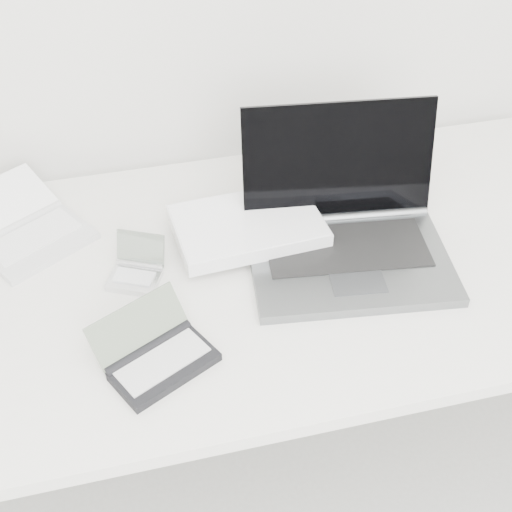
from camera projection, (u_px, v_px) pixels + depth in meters
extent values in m
cube|color=white|center=(265.00, 268.00, 1.47)|extent=(1.60, 0.80, 0.03)
cylinder|color=silver|center=(481.00, 240.00, 2.10)|extent=(0.04, 0.04, 0.70)
cube|color=slate|center=(350.00, 264.00, 1.44)|extent=(0.43, 0.32, 0.02)
cube|color=black|center=(347.00, 247.00, 1.46)|extent=(0.35, 0.19, 0.00)
cube|color=black|center=(338.00, 161.00, 1.48)|extent=(0.41, 0.12, 0.25)
cylinder|color=slate|center=(337.00, 218.00, 1.53)|extent=(0.39, 0.07, 0.02)
cube|color=#3B3E41|center=(358.00, 282.00, 1.38)|extent=(0.11, 0.08, 0.00)
cube|color=white|center=(248.00, 226.00, 1.49)|extent=(0.32, 0.22, 0.03)
cube|color=white|center=(248.00, 220.00, 1.48)|extent=(0.31, 0.22, 0.00)
cube|color=silver|center=(38.00, 243.00, 1.49)|extent=(0.26, 0.23, 0.02)
cube|color=silver|center=(33.00, 236.00, 1.50)|extent=(0.21, 0.17, 0.00)
cube|color=white|center=(0.00, 203.00, 1.55)|extent=(0.25, 0.22, 0.05)
cylinder|color=silver|center=(19.00, 225.00, 1.53)|extent=(0.19, 0.12, 0.02)
cube|color=silver|center=(134.00, 280.00, 1.41)|extent=(0.12, 0.11, 0.01)
cube|color=silver|center=(134.00, 277.00, 1.41)|extent=(0.09, 0.07, 0.00)
cube|color=gray|center=(141.00, 248.00, 1.42)|extent=(0.10, 0.07, 0.07)
cylinder|color=silver|center=(140.00, 265.00, 1.43)|extent=(0.09, 0.06, 0.02)
cube|color=black|center=(165.00, 367.00, 1.24)|extent=(0.20, 0.17, 0.02)
cube|color=#AFAFAF|center=(163.00, 362.00, 1.24)|extent=(0.17, 0.13, 0.00)
cube|color=slate|center=(138.00, 326.00, 1.26)|extent=(0.19, 0.13, 0.07)
cylinder|color=black|center=(149.00, 348.00, 1.26)|extent=(0.17, 0.10, 0.02)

